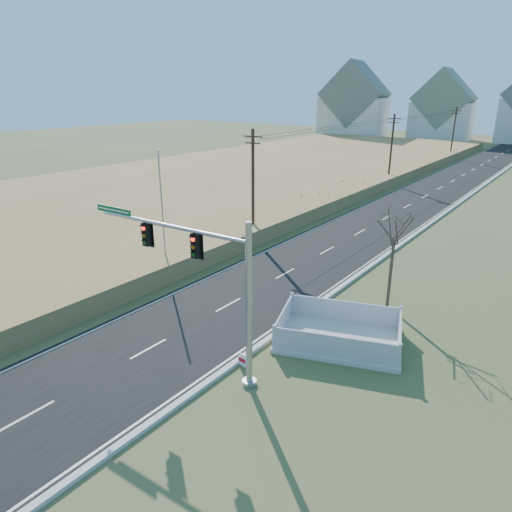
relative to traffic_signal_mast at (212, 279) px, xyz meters
The scene contains 14 objects.
ground 5.92m from the traffic_signal_mast, 159.92° to the left, with size 260.00×260.00×0.00m, color #434F26.
road 51.67m from the traffic_signal_mast, 94.12° to the left, with size 8.00×180.00×0.06m, color black.
curb 51.54m from the traffic_signal_mast, 89.50° to the left, with size 0.30×180.00×0.18m, color #B2AFA8.
reed_marsh 49.92m from the traffic_signal_mast, 123.82° to the left, with size 38.00×110.00×1.30m, color #A6804B.
utility_pole_near 19.28m from the traffic_signal_mast, 121.96° to the left, with size 1.80×0.26×9.00m.
utility_pole_mid 47.46m from the traffic_signal_mast, 102.41° to the left, with size 1.80×0.26×9.00m.
utility_pole_far 77.03m from the traffic_signal_mast, 97.61° to the left, with size 1.80×0.26×9.00m.
condo_nw 109.65m from the traffic_signal_mast, 112.36° to the left, with size 17.69×13.38×19.05m.
condo_nnw 111.51m from the traffic_signal_mast, 101.23° to the left, with size 14.93×11.17×17.03m.
traffic_signal_mast is the anchor object (origin of this frame).
fence_enclosure 7.67m from the traffic_signal_mast, 59.27° to the left, with size 7.02×5.87×1.37m.
open_sign 4.27m from the traffic_signal_mast, 50.89° to the left, with size 0.51×0.10×0.63m.
flagpole 12.78m from the traffic_signal_mast, 146.82° to the left, with size 0.37×0.37×8.27m.
bare_tree 11.42m from the traffic_signal_mast, 70.87° to the left, with size 2.29×2.29×6.06m.
Camera 1 is at (15.59, -14.23, 11.80)m, focal length 32.00 mm.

